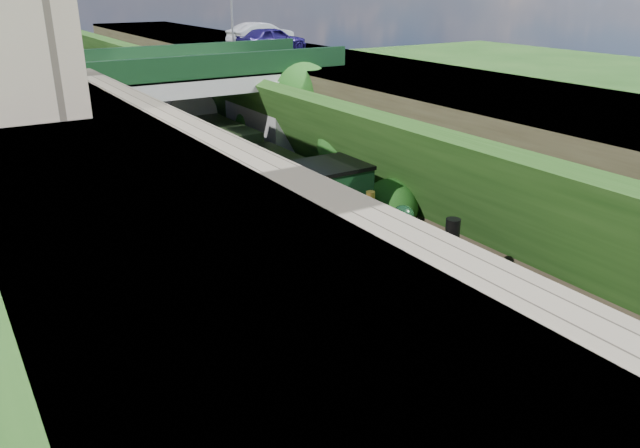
{
  "coord_description": "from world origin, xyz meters",
  "views": [
    {
      "loc": [
        -11.3,
        -7.91,
        10.56
      ],
      "look_at": [
        0.0,
        10.05,
        2.27
      ],
      "focal_mm": 35.0,
      "sensor_mm": 36.0,
      "label": 1
    }
  ],
  "objects_px": {
    "car_blue": "(272,40)",
    "locomotive": "(372,241)",
    "road_bridge": "(197,110)",
    "tree": "(302,98)",
    "car_silver": "(261,34)",
    "tender": "(274,193)"
  },
  "relations": [
    {
      "from": "tree",
      "to": "car_blue",
      "type": "distance_m",
      "value": 8.18
    },
    {
      "from": "tree",
      "to": "tender",
      "type": "xyz_separation_m",
      "value": [
        -4.71,
        -5.4,
        -3.03
      ]
    },
    {
      "from": "road_bridge",
      "to": "locomotive",
      "type": "xyz_separation_m",
      "value": [
        0.26,
        -15.52,
        -2.18
      ]
    },
    {
      "from": "tender",
      "to": "road_bridge",
      "type": "bearing_deg",
      "value": 91.8
    },
    {
      "from": "road_bridge",
      "to": "tree",
      "type": "xyz_separation_m",
      "value": [
        4.97,
        -2.76,
        0.57
      ]
    },
    {
      "from": "tree",
      "to": "tender",
      "type": "distance_m",
      "value": 7.78
    },
    {
      "from": "road_bridge",
      "to": "car_silver",
      "type": "distance_m",
      "value": 12.77
    },
    {
      "from": "tree",
      "to": "car_silver",
      "type": "distance_m",
      "value": 12.52
    },
    {
      "from": "car_blue",
      "to": "car_silver",
      "type": "relative_size",
      "value": 0.97
    },
    {
      "from": "road_bridge",
      "to": "car_silver",
      "type": "height_order",
      "value": "car_silver"
    },
    {
      "from": "tree",
      "to": "locomotive",
      "type": "distance_m",
      "value": 13.88
    },
    {
      "from": "road_bridge",
      "to": "locomotive",
      "type": "distance_m",
      "value": 15.68
    },
    {
      "from": "road_bridge",
      "to": "tree",
      "type": "height_order",
      "value": "road_bridge"
    },
    {
      "from": "car_blue",
      "to": "locomotive",
      "type": "distance_m",
      "value": 22.02
    },
    {
      "from": "locomotive",
      "to": "tender",
      "type": "relative_size",
      "value": 1.7
    },
    {
      "from": "car_blue",
      "to": "locomotive",
      "type": "xyz_separation_m",
      "value": [
        -6.91,
        -20.26,
        -5.17
      ]
    },
    {
      "from": "car_silver",
      "to": "locomotive",
      "type": "xyz_separation_m",
      "value": [
        -8.32,
        -24.5,
        -5.16
      ]
    },
    {
      "from": "road_bridge",
      "to": "car_silver",
      "type": "xyz_separation_m",
      "value": [
        8.57,
        8.98,
        2.98
      ]
    },
    {
      "from": "tree",
      "to": "locomotive",
      "type": "relative_size",
      "value": 0.65
    },
    {
      "from": "road_bridge",
      "to": "locomotive",
      "type": "height_order",
      "value": "road_bridge"
    },
    {
      "from": "locomotive",
      "to": "road_bridge",
      "type": "bearing_deg",
      "value": 90.94
    },
    {
      "from": "tree",
      "to": "tender",
      "type": "relative_size",
      "value": 1.1
    }
  ]
}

